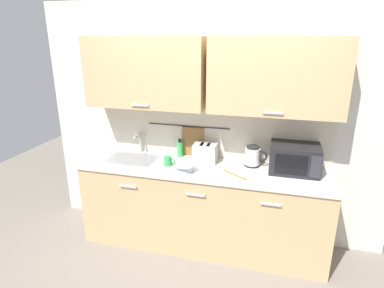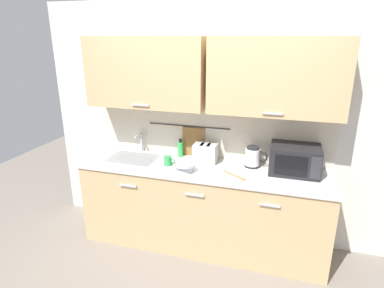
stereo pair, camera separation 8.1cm
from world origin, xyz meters
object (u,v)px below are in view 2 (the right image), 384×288
(mixing_bowl, at_px, (185,167))
(mug_near_sink, at_px, (168,161))
(toaster, at_px, (205,153))
(wooden_spoon, at_px, (237,176))
(dish_soap_bottle, at_px, (180,149))
(microwave, at_px, (295,159))
(electric_kettle, at_px, (253,157))

(mixing_bowl, bearing_deg, mug_near_sink, 153.98)
(toaster, distance_m, wooden_spoon, 0.49)
(dish_soap_bottle, height_order, mixing_bowl, dish_soap_bottle)
(dish_soap_bottle, distance_m, mug_near_sink, 0.29)
(dish_soap_bottle, xyz_separation_m, wooden_spoon, (0.68, -0.37, -0.08))
(wooden_spoon, bearing_deg, toaster, 142.41)
(microwave, height_order, mixing_bowl, microwave)
(toaster, bearing_deg, dish_soap_bottle, 165.08)
(microwave, bearing_deg, mug_near_sink, -172.18)
(electric_kettle, xyz_separation_m, wooden_spoon, (-0.11, -0.30, -0.10))
(electric_kettle, xyz_separation_m, mixing_bowl, (-0.62, -0.32, -0.06))
(mixing_bowl, distance_m, toaster, 0.34)
(dish_soap_bottle, bearing_deg, mixing_bowl, -66.29)
(mug_near_sink, bearing_deg, dish_soap_bottle, 81.97)
(mixing_bowl, height_order, toaster, toaster)
(microwave, height_order, dish_soap_bottle, microwave)
(microwave, relative_size, electric_kettle, 2.03)
(microwave, height_order, wooden_spoon, microwave)
(mixing_bowl, xyz_separation_m, wooden_spoon, (0.51, 0.01, -0.04))
(electric_kettle, distance_m, dish_soap_bottle, 0.79)
(microwave, bearing_deg, dish_soap_bottle, 174.46)
(mug_near_sink, distance_m, wooden_spoon, 0.73)
(microwave, height_order, mug_near_sink, microwave)
(mixing_bowl, distance_m, wooden_spoon, 0.51)
(mug_near_sink, xyz_separation_m, mixing_bowl, (0.21, -0.10, -0.00))
(dish_soap_bottle, height_order, wooden_spoon, dish_soap_bottle)
(microwave, bearing_deg, electric_kettle, 173.34)
(electric_kettle, bearing_deg, dish_soap_bottle, 175.02)
(dish_soap_bottle, bearing_deg, toaster, -14.92)
(microwave, bearing_deg, mixing_bowl, -165.10)
(dish_soap_bottle, height_order, mug_near_sink, dish_soap_bottle)
(electric_kettle, relative_size, mug_near_sink, 1.89)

